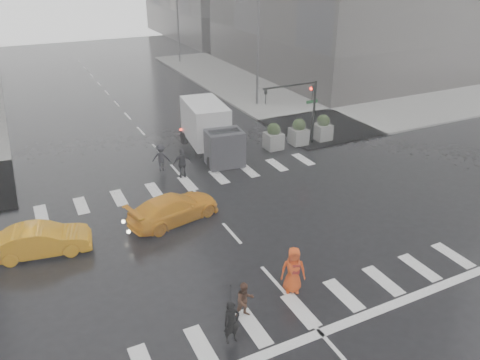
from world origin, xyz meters
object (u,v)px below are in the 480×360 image
pedestrian_orange (293,270)px  taxi_mid (41,240)px  traffic_signal_pole (302,101)px  pedestrian_brown (245,300)px  box_truck (210,129)px

pedestrian_orange → taxi_mid: bearing=166.8°
taxi_mid → traffic_signal_pole: bearing=-62.1°
pedestrian_brown → box_truck: size_ratio=0.24×
pedestrian_brown → box_truck: (5.01, 14.92, 1.01)m
taxi_mid → box_truck: box_truck is taller
pedestrian_orange → box_truck: (2.66, 14.43, 0.76)m
pedestrian_brown → taxi_mid: pedestrian_brown is taller
pedestrian_brown → pedestrian_orange: (2.35, 0.49, 0.24)m
traffic_signal_pole → pedestrian_orange: size_ratio=2.29×
traffic_signal_pole → pedestrian_brown: 17.49m
pedestrian_orange → box_truck: box_truck is taller
traffic_signal_pole → pedestrian_brown: size_ratio=3.04×
pedestrian_orange → box_truck: bearing=105.8°
pedestrian_brown → taxi_mid: size_ratio=0.35×
box_truck → taxi_mid: bearing=-139.9°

